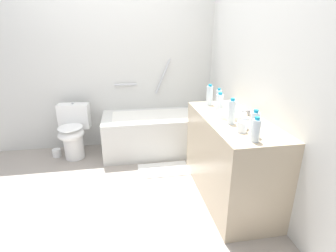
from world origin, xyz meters
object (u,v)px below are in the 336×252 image
(sink_faucet, at_px, (248,113))
(water_bottle_4, at_px, (210,95))
(sink_basin, at_px, (231,114))
(water_bottle_2, at_px, (220,102))
(water_bottle_5, at_px, (256,130))
(toilet_paper_roll, at_px, (57,153))
(toilet, at_px, (73,131))
(drinking_glass_1, at_px, (245,123))
(water_bottle_1, at_px, (254,124))
(water_bottle_0, at_px, (219,98))
(bath_mat, at_px, (164,169))
(drinking_glass_0, at_px, (242,127))
(bathtub, at_px, (158,132))
(water_bottle_3, at_px, (232,112))

(sink_faucet, relative_size, water_bottle_4, 0.67)
(sink_basin, height_order, water_bottle_2, water_bottle_2)
(water_bottle_5, relative_size, toilet_paper_roll, 1.73)
(toilet, bearing_deg, sink_faucet, 63.75)
(drinking_glass_1, bearing_deg, water_bottle_1, -91.75)
(water_bottle_1, bearing_deg, toilet_paper_roll, 139.35)
(toilet, xyz_separation_m, water_bottle_5, (1.62, -1.71, 0.56))
(sink_basin, distance_m, toilet_paper_roll, 2.40)
(toilet, bearing_deg, water_bottle_2, 66.41)
(water_bottle_5, distance_m, drinking_glass_1, 0.26)
(toilet, height_order, water_bottle_0, water_bottle_0)
(water_bottle_0, bearing_deg, sink_basin, -89.13)
(sink_basin, height_order, sink_faucet, sink_faucet)
(sink_faucet, xyz_separation_m, bath_mat, (-0.74, 0.55, -0.85))
(water_bottle_5, height_order, bath_mat, water_bottle_5)
(water_bottle_1, relative_size, drinking_glass_1, 2.11)
(drinking_glass_1, bearing_deg, bath_mat, 122.05)
(drinking_glass_1, distance_m, bath_mat, 1.36)
(sink_faucet, relative_size, water_bottle_1, 0.71)
(water_bottle_0, relative_size, water_bottle_5, 1.07)
(sink_faucet, bearing_deg, toilet_paper_roll, 151.35)
(water_bottle_1, bearing_deg, water_bottle_2, 90.63)
(sink_basin, height_order, drinking_glass_0, drinking_glass_0)
(bathtub, bearing_deg, drinking_glass_1, -69.71)
(toilet, xyz_separation_m, water_bottle_1, (1.66, -1.62, 0.57))
(water_bottle_0, height_order, water_bottle_1, water_bottle_1)
(water_bottle_2, height_order, drinking_glass_0, water_bottle_2)
(drinking_glass_0, height_order, toilet_paper_roll, drinking_glass_0)
(sink_basin, bearing_deg, toilet_paper_roll, 149.26)
(sink_faucet, bearing_deg, water_bottle_4, 118.82)
(sink_basin, relative_size, toilet_paper_roll, 2.56)
(water_bottle_1, relative_size, toilet_paper_roll, 1.94)
(water_bottle_2, bearing_deg, bath_mat, 149.24)
(toilet, xyz_separation_m, water_bottle_2, (1.65, -0.90, 0.56))
(bathtub, height_order, water_bottle_3, bathtub)
(water_bottle_2, relative_size, water_bottle_5, 0.97)
(bathtub, distance_m, water_bottle_1, 1.80)
(water_bottle_0, height_order, drinking_glass_1, water_bottle_0)
(water_bottle_5, relative_size, drinking_glass_0, 2.13)
(drinking_glass_0, height_order, drinking_glass_1, drinking_glass_1)
(sink_basin, height_order, drinking_glass_1, drinking_glass_1)
(water_bottle_4, relative_size, toilet_paper_roll, 2.07)
(drinking_glass_0, bearing_deg, drinking_glass_1, 48.37)
(water_bottle_3, bearing_deg, water_bottle_0, 81.55)
(water_bottle_0, bearing_deg, bathtub, 125.63)
(toilet, height_order, toilet_paper_roll, toilet)
(water_bottle_5, bearing_deg, water_bottle_0, 86.33)
(sink_basin, relative_size, water_bottle_3, 1.23)
(drinking_glass_0, xyz_separation_m, drinking_glass_1, (0.06, 0.06, 0.01))
(water_bottle_5, bearing_deg, bathtub, 106.10)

